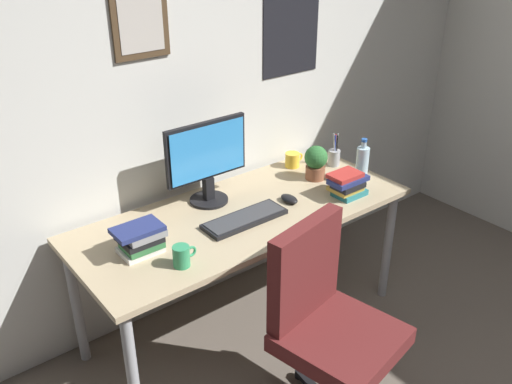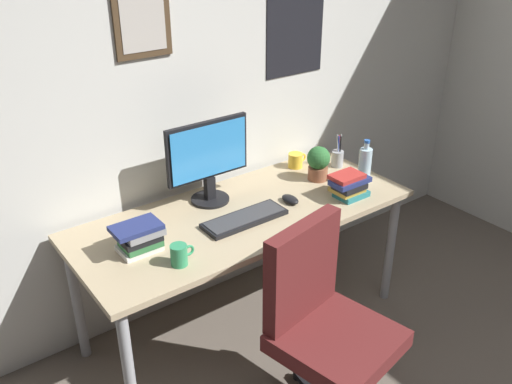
{
  "view_description": "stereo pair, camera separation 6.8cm",
  "coord_description": "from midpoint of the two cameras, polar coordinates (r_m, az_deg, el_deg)",
  "views": [
    {
      "loc": [
        -1.46,
        -0.25,
        2.09
      ],
      "look_at": [
        0.0,
        1.61,
        0.87
      ],
      "focal_mm": 39.0,
      "sensor_mm": 36.0,
      "label": 1
    },
    {
      "loc": [
        -1.41,
        -0.29,
        2.09
      ],
      "look_at": [
        0.0,
        1.61,
        0.87
      ],
      "focal_mm": 39.0,
      "sensor_mm": 36.0,
      "label": 2
    }
  ],
  "objects": [
    {
      "name": "pen_cup",
      "position": [
        3.31,
        8.94,
        3.49
      ],
      "size": [
        0.07,
        0.07,
        0.2
      ],
      "color": "#9EA0A5",
      "rests_on": "desk"
    },
    {
      "name": "coffee_mug_near",
      "position": [
        3.27,
        4.69,
        3.27
      ],
      "size": [
        0.12,
        0.08,
        0.09
      ],
      "color": "yellow",
      "rests_on": "desk"
    },
    {
      "name": "office_chair",
      "position": [
        2.44,
        7.68,
        -12.9
      ],
      "size": [
        0.58,
        0.57,
        0.95
      ],
      "color": "#591E1E",
      "rests_on": "ground_plane"
    },
    {
      "name": "water_bottle",
      "position": [
        3.11,
        11.71,
        2.73
      ],
      "size": [
        0.07,
        0.07,
        0.25
      ],
      "color": "silver",
      "rests_on": "desk"
    },
    {
      "name": "keyboard",
      "position": [
        2.71,
        -0.45,
        -2.74
      ],
      "size": [
        0.43,
        0.15,
        0.03
      ],
      "color": "black",
      "rests_on": "desk"
    },
    {
      "name": "monitor",
      "position": [
        2.81,
        -4.24,
        3.46
      ],
      "size": [
        0.46,
        0.2,
        0.43
      ],
      "color": "black",
      "rests_on": "desk"
    },
    {
      "name": "coffee_mug_far",
      "position": [
        2.39,
        -7.05,
        -6.42
      ],
      "size": [
        0.11,
        0.07,
        0.1
      ],
      "color": "#2D8C59",
      "rests_on": "desk"
    },
    {
      "name": "wall_back",
      "position": [
        2.92,
        -5.77,
        11.44
      ],
      "size": [
        4.4,
        0.1,
        2.6
      ],
      "color": "silver",
      "rests_on": "ground_plane"
    },
    {
      "name": "potted_plant",
      "position": [
        3.11,
        7.02,
        3.06
      ],
      "size": [
        0.13,
        0.13,
        0.19
      ],
      "color": "brown",
      "rests_on": "desk"
    },
    {
      "name": "book_stack_right",
      "position": [
        2.96,
        10.18,
        0.65
      ],
      "size": [
        0.22,
        0.14,
        0.13
      ],
      "color": "#26727A",
      "rests_on": "desk"
    },
    {
      "name": "desk",
      "position": [
        2.84,
        -0.52,
        -3.24
      ],
      "size": [
        1.74,
        0.72,
        0.72
      ],
      "color": "tan",
      "rests_on": "ground_plane"
    },
    {
      "name": "computer_mouse",
      "position": [
        2.88,
        4.2,
        -0.76
      ],
      "size": [
        0.06,
        0.11,
        0.04
      ],
      "color": "black",
      "rests_on": "desk"
    },
    {
      "name": "book_stack_left",
      "position": [
        2.51,
        -11.15,
        -4.47
      ],
      "size": [
        0.22,
        0.17,
        0.14
      ],
      "color": "silver",
      "rests_on": "desk"
    }
  ]
}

